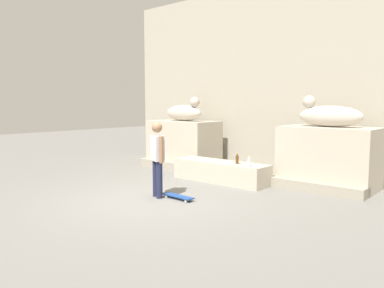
# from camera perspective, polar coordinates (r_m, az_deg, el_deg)

# --- Properties ---
(ground_plane) EXTENTS (40.00, 40.00, 0.00)m
(ground_plane) POSITION_cam_1_polar(r_m,az_deg,el_deg) (8.32, -6.60, -8.39)
(ground_plane) COLOR slate
(facade_wall) EXTENTS (10.78, 0.60, 5.66)m
(facade_wall) POSITION_cam_1_polar(r_m,az_deg,el_deg) (12.11, 11.60, 9.58)
(facade_wall) COLOR #ACA591
(facade_wall) RESTS_ON ground_plane
(pedestal_left) EXTENTS (2.26, 1.27, 1.50)m
(pedestal_left) POSITION_cam_1_polar(r_m,az_deg,el_deg) (12.53, -1.26, 0.06)
(pedestal_left) COLOR #B7AD99
(pedestal_left) RESTS_ON ground_plane
(pedestal_right) EXTENTS (2.26, 1.27, 1.50)m
(pedestal_right) POSITION_cam_1_polar(r_m,az_deg,el_deg) (9.97, 19.83, -1.88)
(pedestal_right) COLOR #B7AD99
(pedestal_right) RESTS_ON ground_plane
(statue_reclining_left) EXTENTS (1.66, 0.76, 0.78)m
(statue_reclining_left) POSITION_cam_1_polar(r_m,az_deg,el_deg) (12.44, -1.17, 4.80)
(statue_reclining_left) COLOR #BFB5A7
(statue_reclining_left) RESTS_ON pedestal_left
(statue_reclining_right) EXTENTS (1.62, 0.61, 0.78)m
(statue_reclining_right) POSITION_cam_1_polar(r_m,az_deg,el_deg) (9.90, 19.86, 4.08)
(statue_reclining_right) COLOR #BFB5A7
(statue_reclining_right) RESTS_ON pedestal_right
(ledge_block) EXTENTS (2.70, 0.76, 0.54)m
(ledge_block) POSITION_cam_1_polar(r_m,az_deg,el_deg) (10.15, 4.30, -4.15)
(ledge_block) COLOR #B7AD99
(ledge_block) RESTS_ON ground_plane
(skater) EXTENTS (0.51, 0.32, 1.67)m
(skater) POSITION_cam_1_polar(r_m,az_deg,el_deg) (8.38, -5.24, -1.83)
(skater) COLOR #1E233F
(skater) RESTS_ON ground_plane
(skateboard) EXTENTS (0.81, 0.23, 0.08)m
(skateboard) POSITION_cam_1_polar(r_m,az_deg,el_deg) (8.34, -2.10, -7.86)
(skateboard) COLOR navy
(skateboard) RESTS_ON ground_plane
(bottle_brown) EXTENTS (0.08, 0.08, 0.28)m
(bottle_brown) POSITION_cam_1_polar(r_m,az_deg,el_deg) (9.75, 6.80, -2.33)
(bottle_brown) COLOR #593314
(bottle_brown) RESTS_ON ledge_block
(bottle_clear) EXTENTS (0.08, 0.08, 0.27)m
(bottle_clear) POSITION_cam_1_polar(r_m,az_deg,el_deg) (9.33, 8.56, -2.75)
(bottle_clear) COLOR silver
(bottle_clear) RESTS_ON ledge_block
(stair_step) EXTENTS (7.11, 0.50, 0.24)m
(stair_step) POSITION_cam_1_polar(r_m,az_deg,el_deg) (10.62, 6.08, -4.52)
(stair_step) COLOR gray
(stair_step) RESTS_ON ground_plane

